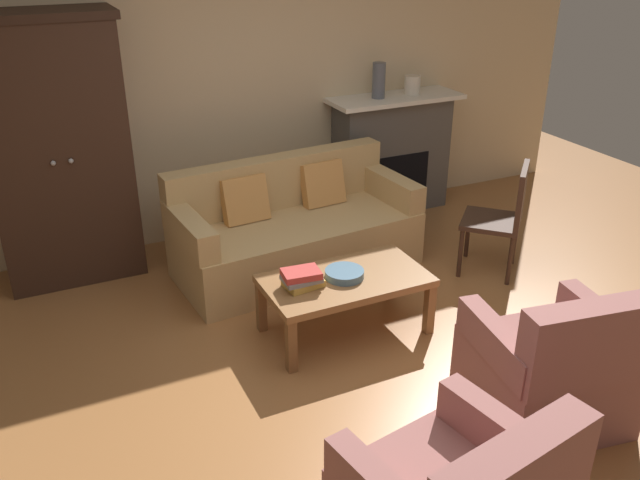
% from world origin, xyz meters
% --- Properties ---
extents(ground_plane, '(9.60, 9.60, 0.00)m').
position_xyz_m(ground_plane, '(0.00, 0.00, 0.00)').
color(ground_plane, '#9E6638').
extents(back_wall, '(7.20, 0.10, 2.80)m').
position_xyz_m(back_wall, '(0.00, 2.55, 1.40)').
color(back_wall, beige).
rests_on(back_wall, ground).
extents(fireplace, '(1.26, 0.48, 1.12)m').
position_xyz_m(fireplace, '(1.55, 2.30, 0.57)').
color(fireplace, '#4C4947').
rests_on(fireplace, ground).
extents(armoire, '(1.06, 0.57, 2.02)m').
position_xyz_m(armoire, '(-1.40, 2.22, 1.01)').
color(armoire, '#382319').
rests_on(armoire, ground).
extents(couch, '(1.98, 1.00, 0.86)m').
position_xyz_m(couch, '(0.22, 1.57, 0.32)').
color(couch, tan).
rests_on(couch, ground).
extents(coffee_table, '(1.10, 0.60, 0.42)m').
position_xyz_m(coffee_table, '(0.15, 0.54, 0.37)').
color(coffee_table, olive).
rests_on(coffee_table, ground).
extents(fruit_bowl, '(0.26, 0.26, 0.05)m').
position_xyz_m(fruit_bowl, '(0.14, 0.54, 0.45)').
color(fruit_bowl, slate).
rests_on(fruit_bowl, coffee_table).
extents(book_stack, '(0.27, 0.20, 0.12)m').
position_xyz_m(book_stack, '(-0.17, 0.54, 0.48)').
color(book_stack, gold).
rests_on(book_stack, coffee_table).
extents(mantel_vase_slate, '(0.12, 0.12, 0.32)m').
position_xyz_m(mantel_vase_slate, '(1.37, 2.28, 1.28)').
color(mantel_vase_slate, '#565B66').
rests_on(mantel_vase_slate, fireplace).
extents(mantel_vase_cream, '(0.15, 0.15, 0.17)m').
position_xyz_m(mantel_vase_cream, '(1.73, 2.28, 1.20)').
color(mantel_vase_cream, beige).
rests_on(mantel_vase_cream, fireplace).
extents(armchair_near_right, '(0.88, 0.88, 0.88)m').
position_xyz_m(armchair_near_right, '(0.78, -0.73, 0.32)').
color(armchair_near_right, '#935B56').
rests_on(armchair_near_right, ground).
extents(side_chair_wooden, '(0.62, 0.62, 0.90)m').
position_xyz_m(side_chair_wooden, '(1.66, 0.78, 0.51)').
color(side_chair_wooden, '#382319').
rests_on(side_chair_wooden, ground).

